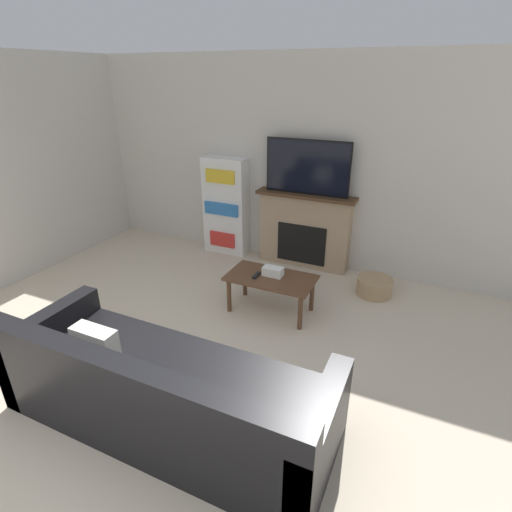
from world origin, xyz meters
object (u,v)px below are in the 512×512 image
fireplace (304,230)px  bookshelf (226,206)px  coffee_table (271,282)px  tv (307,167)px  couch (164,393)px  storage_basket (374,286)px

fireplace → bookshelf: bearing=-178.9°
bookshelf → coffee_table: bearing=-45.7°
coffee_table → tv: bearing=92.5°
couch → coffee_table: size_ratio=2.64×
bookshelf → fireplace: bearing=1.1°
fireplace → couch: bearing=-91.0°
tv → coffee_table: 1.62m
couch → storage_basket: size_ratio=5.99×
couch → bookshelf: bearing=110.4°
tv → bookshelf: 1.36m
tv → bookshelf: bearing=-179.9°
fireplace → tv: (0.00, -0.02, 0.85)m
fireplace → couch: fireplace is taller
fireplace → tv: bearing=-90.0°
fireplace → bookshelf: bookshelf is taller
bookshelf → storage_basket: size_ratio=3.31×
fireplace → storage_basket: 1.20m
couch → bookshelf: (-1.14, 3.06, 0.41)m
tv → coffee_table: tv is taller
coffee_table → bookshelf: bookshelf is taller
tv → bookshelf: (-1.19, -0.00, -0.67)m
tv → couch: (-0.05, -3.06, -1.08)m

